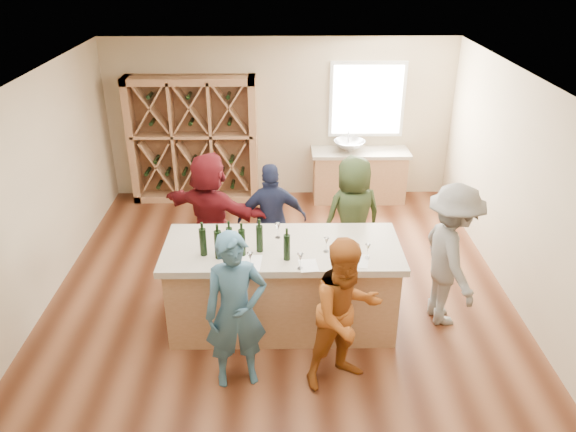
{
  "coord_description": "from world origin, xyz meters",
  "views": [
    {
      "loc": [
        0.02,
        -6.02,
        4.24
      ],
      "look_at": [
        0.1,
        0.2,
        1.15
      ],
      "focal_mm": 35.0,
      "sensor_mm": 36.0,
      "label": 1
    }
  ],
  "objects_px": {
    "wine_bottle_e": "(260,239)",
    "person_far_mid": "(272,220)",
    "tasting_counter_base": "(282,288)",
    "wine_bottle_f": "(287,247)",
    "person_near_right": "(346,314)",
    "wine_bottle_d": "(242,243)",
    "person_near_left": "(236,312)",
    "person_far_left": "(211,214)",
    "person_server": "(450,256)",
    "wine_bottle_b": "(218,245)",
    "wine_bottle_a": "(203,242)",
    "wine_rack": "(193,140)",
    "person_far_right": "(352,217)",
    "wine_bottle_c": "(230,240)",
    "sink": "(349,146)"
  },
  "relations": [
    {
      "from": "wine_bottle_e",
      "to": "person_far_mid",
      "type": "distance_m",
      "value": 1.38
    },
    {
      "from": "tasting_counter_base",
      "to": "wine_bottle_f",
      "type": "bearing_deg",
      "value": -80.54
    },
    {
      "from": "tasting_counter_base",
      "to": "wine_bottle_f",
      "type": "xyz_separation_m",
      "value": [
        0.05,
        -0.3,
        0.73
      ]
    },
    {
      "from": "person_near_right",
      "to": "wine_bottle_e",
      "type": "bearing_deg",
      "value": 110.25
    },
    {
      "from": "wine_bottle_d",
      "to": "person_far_mid",
      "type": "bearing_deg",
      "value": 77.52
    },
    {
      "from": "tasting_counter_base",
      "to": "person_near_left",
      "type": "height_order",
      "value": "person_near_left"
    },
    {
      "from": "person_far_mid",
      "to": "person_far_left",
      "type": "height_order",
      "value": "person_far_left"
    },
    {
      "from": "person_near_left",
      "to": "person_server",
      "type": "distance_m",
      "value": 2.66
    },
    {
      "from": "person_server",
      "to": "person_near_left",
      "type": "bearing_deg",
      "value": 106.64
    },
    {
      "from": "wine_bottle_b",
      "to": "wine_bottle_f",
      "type": "xyz_separation_m",
      "value": [
        0.75,
        -0.04,
        -0.02
      ]
    },
    {
      "from": "wine_bottle_b",
      "to": "person_far_left",
      "type": "xyz_separation_m",
      "value": [
        -0.27,
        1.53,
        -0.37
      ]
    },
    {
      "from": "wine_bottle_a",
      "to": "person_far_mid",
      "type": "distance_m",
      "value": 1.62
    },
    {
      "from": "wine_rack",
      "to": "wine_bottle_d",
      "type": "relative_size",
      "value": 7.02
    },
    {
      "from": "person_server",
      "to": "wine_bottle_f",
      "type": "bearing_deg",
      "value": 94.37
    },
    {
      "from": "wine_rack",
      "to": "wine_bottle_f",
      "type": "distance_m",
      "value": 4.3
    },
    {
      "from": "person_near_right",
      "to": "wine_bottle_d",
      "type": "bearing_deg",
      "value": 118.58
    },
    {
      "from": "wine_bottle_b",
      "to": "person_server",
      "type": "distance_m",
      "value": 2.72
    },
    {
      "from": "wine_bottle_d",
      "to": "wine_bottle_f",
      "type": "relative_size",
      "value": 1.04
    },
    {
      "from": "wine_bottle_b",
      "to": "person_far_right",
      "type": "relative_size",
      "value": 0.19
    },
    {
      "from": "person_near_right",
      "to": "person_far_left",
      "type": "relative_size",
      "value": 0.96
    },
    {
      "from": "person_near_left",
      "to": "wine_bottle_f",
      "type": "height_order",
      "value": "person_near_left"
    },
    {
      "from": "wine_bottle_a",
      "to": "wine_bottle_b",
      "type": "relative_size",
      "value": 0.97
    },
    {
      "from": "wine_bottle_c",
      "to": "person_far_mid",
      "type": "bearing_deg",
      "value": 70.77
    },
    {
      "from": "wine_bottle_a",
      "to": "person_far_right",
      "type": "height_order",
      "value": "person_far_right"
    },
    {
      "from": "wine_bottle_e",
      "to": "tasting_counter_base",
      "type": "bearing_deg",
      "value": 24.39
    },
    {
      "from": "person_near_left",
      "to": "person_far_right",
      "type": "xyz_separation_m",
      "value": [
        1.42,
        2.15,
        -0.02
      ]
    },
    {
      "from": "wine_bottle_d",
      "to": "person_server",
      "type": "relative_size",
      "value": 0.18
    },
    {
      "from": "wine_rack",
      "to": "wine_bottle_c",
      "type": "xyz_separation_m",
      "value": [
        0.94,
        -3.8,
        0.13
      ]
    },
    {
      "from": "wine_rack",
      "to": "wine_bottle_e",
      "type": "distance_m",
      "value": 4.02
    },
    {
      "from": "wine_bottle_d",
      "to": "person_server",
      "type": "bearing_deg",
      "value": 6.27
    },
    {
      "from": "person_near_right",
      "to": "wine_bottle_c",
      "type": "bearing_deg",
      "value": 118.97
    },
    {
      "from": "person_server",
      "to": "wine_bottle_b",
      "type": "bearing_deg",
      "value": 90.49
    },
    {
      "from": "person_near_right",
      "to": "person_far_mid",
      "type": "height_order",
      "value": "person_near_right"
    },
    {
      "from": "wine_bottle_f",
      "to": "wine_bottle_d",
      "type": "bearing_deg",
      "value": 168.29
    },
    {
      "from": "person_server",
      "to": "wine_rack",
      "type": "bearing_deg",
      "value": 37.56
    },
    {
      "from": "person_server",
      "to": "person_far_mid",
      "type": "bearing_deg",
      "value": 55.55
    },
    {
      "from": "wine_bottle_b",
      "to": "wine_bottle_e",
      "type": "height_order",
      "value": "wine_bottle_b"
    },
    {
      "from": "person_near_right",
      "to": "person_far_left",
      "type": "bearing_deg",
      "value": 99.95
    },
    {
      "from": "wine_bottle_e",
      "to": "wine_bottle_f",
      "type": "distance_m",
      "value": 0.35
    },
    {
      "from": "wine_bottle_b",
      "to": "wine_bottle_c",
      "type": "bearing_deg",
      "value": 53.63
    },
    {
      "from": "person_far_left",
      "to": "wine_bottle_f",
      "type": "height_order",
      "value": "person_far_left"
    },
    {
      "from": "wine_bottle_a",
      "to": "wine_bottle_c",
      "type": "relative_size",
      "value": 1.11
    },
    {
      "from": "person_near_right",
      "to": "person_far_right",
      "type": "relative_size",
      "value": 0.98
    },
    {
      "from": "tasting_counter_base",
      "to": "person_far_left",
      "type": "distance_m",
      "value": 1.65
    },
    {
      "from": "person_server",
      "to": "wine_bottle_a",
      "type": "bearing_deg",
      "value": 88.73
    },
    {
      "from": "person_server",
      "to": "wine_bottle_f",
      "type": "xyz_separation_m",
      "value": [
        -1.93,
        -0.37,
        0.34
      ]
    },
    {
      "from": "tasting_counter_base",
      "to": "person_server",
      "type": "xyz_separation_m",
      "value": [
        1.98,
        0.07,
        0.39
      ]
    },
    {
      "from": "person_far_right",
      "to": "wine_bottle_f",
      "type": "relative_size",
      "value": 5.7
    },
    {
      "from": "sink",
      "to": "wine_bottle_d",
      "type": "bearing_deg",
      "value": -112.92
    },
    {
      "from": "wine_rack",
      "to": "person_near_left",
      "type": "height_order",
      "value": "wine_rack"
    }
  ]
}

